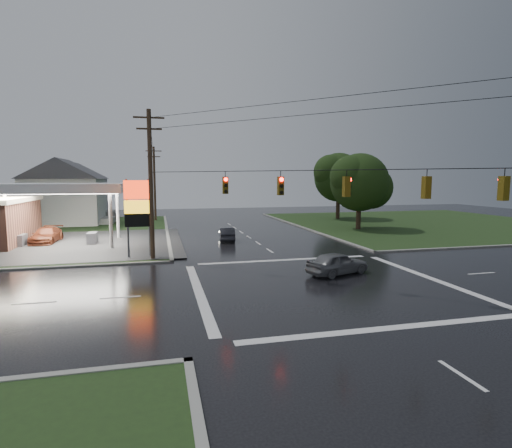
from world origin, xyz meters
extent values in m
plane|color=black|center=(0.00, 0.00, 0.00)|extent=(120.00, 120.00, 0.00)
cube|color=#1F3116|center=(26.00, 26.00, 0.04)|extent=(36.00, 36.00, 0.08)
cube|color=#2D2D2D|center=(-20.00, 18.00, 0.09)|extent=(26.00, 18.00, 0.02)
cylinder|color=silver|center=(-13.00, 15.00, 2.50)|extent=(0.30, 0.30, 5.00)
cylinder|color=silver|center=(-23.00, 21.00, 2.50)|extent=(0.30, 0.30, 5.00)
cylinder|color=silver|center=(-13.00, 21.00, 2.50)|extent=(0.30, 0.30, 5.00)
cube|color=silver|center=(-18.00, 18.00, 5.20)|extent=(12.00, 8.00, 0.80)
cube|color=white|center=(-18.00, 18.00, 4.78)|extent=(11.40, 7.40, 0.04)
cube|color=#59595E|center=(-21.00, 18.00, 0.55)|extent=(0.80, 1.60, 1.10)
cube|color=#59595E|center=(-15.00, 18.00, 0.55)|extent=(0.80, 1.60, 1.10)
cylinder|color=#59595E|center=(-11.30, 10.50, 3.00)|extent=(0.16, 0.16, 6.00)
cylinder|color=#59595E|center=(-9.70, 10.50, 3.00)|extent=(0.16, 0.16, 6.00)
cube|color=red|center=(-10.50, 10.50, 5.20)|extent=(2.00, 0.35, 1.40)
cube|color=yellow|center=(-10.50, 10.50, 3.90)|extent=(2.00, 0.35, 1.00)
cube|color=black|center=(-10.50, 10.50, 2.90)|extent=(2.00, 0.35, 1.00)
cylinder|color=#382619|center=(-9.50, 9.50, 5.50)|extent=(0.32, 0.32, 11.00)
cube|color=#382619|center=(-9.50, 9.50, 10.40)|extent=(2.20, 0.12, 0.12)
cube|color=#382619|center=(-9.50, 9.50, 9.60)|extent=(1.80, 0.12, 0.12)
cylinder|color=#382619|center=(-9.50, 38.00, 5.25)|extent=(0.32, 0.32, 10.50)
cube|color=#382619|center=(-9.50, 38.00, 9.90)|extent=(2.20, 0.12, 0.12)
cube|color=#382619|center=(-9.50, 38.00, 9.10)|extent=(1.80, 0.12, 0.12)
cube|color=#59470C|center=(-4.75, 4.75, 5.60)|extent=(0.34, 0.34, 1.10)
cylinder|color=#FF0C07|center=(-4.75, 4.55, 5.98)|extent=(0.22, 0.08, 0.22)
cube|color=#59470C|center=(-1.90, 1.90, 5.60)|extent=(0.34, 0.34, 1.10)
cylinder|color=#FF0C07|center=(-1.90, 1.70, 5.98)|extent=(0.22, 0.08, 0.22)
cube|color=#59470C|center=(0.95, -0.95, 5.60)|extent=(0.34, 0.34, 1.10)
cylinder|color=#FF0C07|center=(1.15, -0.95, 5.98)|extent=(0.08, 0.22, 0.22)
cube|color=#59470C|center=(3.80, -3.80, 5.60)|extent=(0.34, 0.34, 1.10)
cylinder|color=#FF0C07|center=(3.80, -3.60, 5.98)|extent=(0.22, 0.08, 0.22)
cube|color=#59470C|center=(6.08, -6.08, 5.60)|extent=(0.34, 0.34, 1.10)
cylinder|color=#FF0C07|center=(6.08, -5.88, 5.98)|extent=(0.22, 0.08, 0.22)
cube|color=silver|center=(-21.00, 36.00, 3.00)|extent=(9.00, 8.00, 6.00)
cube|color=gray|center=(-15.70, 36.00, 0.40)|extent=(1.60, 4.80, 0.80)
cube|color=silver|center=(-22.00, 48.00, 3.00)|extent=(9.00, 8.00, 6.00)
cube|color=gray|center=(-16.70, 48.00, 0.40)|extent=(1.60, 4.80, 0.80)
cylinder|color=black|center=(14.00, 22.00, 2.52)|extent=(0.56, 0.56, 5.04)
sphere|color=black|center=(14.00, 22.00, 5.58)|extent=(6.80, 6.80, 6.80)
sphere|color=black|center=(15.70, 22.30, 4.95)|extent=(5.10, 5.10, 5.10)
sphere|color=black|center=(12.64, 21.60, 6.30)|extent=(4.76, 4.76, 4.76)
cylinder|color=black|center=(17.00, 34.00, 2.80)|extent=(0.56, 0.56, 5.60)
sphere|color=black|center=(17.00, 34.00, 6.20)|extent=(7.20, 7.20, 7.20)
sphere|color=black|center=(18.80, 34.30, 5.50)|extent=(5.40, 5.40, 5.40)
sphere|color=black|center=(15.56, 33.60, 7.00)|extent=(5.04, 5.04, 5.04)
imported|color=black|center=(-2.60, 17.19, 0.65)|extent=(1.82, 4.10, 1.31)
imported|color=slate|center=(1.92, 1.99, 0.72)|extent=(4.53, 2.95, 1.43)
imported|color=#612916|center=(-19.31, 19.75, 0.73)|extent=(2.28, 5.15, 1.47)
camera|label=1|loc=(-8.94, -20.86, 6.04)|focal=28.00mm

